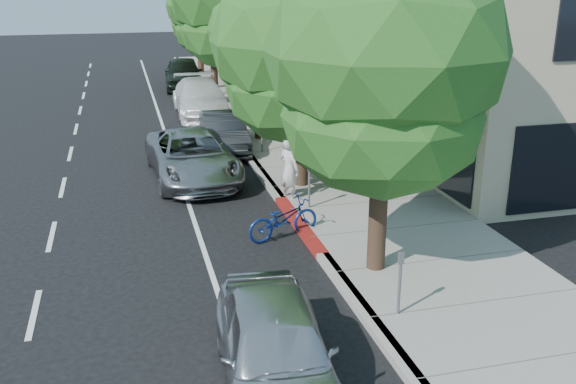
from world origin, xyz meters
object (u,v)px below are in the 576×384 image
object	(u,v)px
street_tree_4	(212,7)
near_car_a	(276,349)
street_tree_1	(302,45)
dark_suv_far	(183,73)
street_tree_2	(258,33)
bicycle	(283,219)
white_pickup	(201,98)
street_tree_0	(386,57)
dark_sedan	(224,132)
cyclist	(289,170)
pedestrian	(360,127)
street_tree_5	(198,7)
silver_suv	(192,156)

from	to	relation	value
street_tree_4	near_car_a	xyz separation A→B (m)	(-3.10, -27.50, -3.77)
street_tree_1	dark_suv_far	size ratio (longest dim) A/B	1.44
street_tree_2	dark_suv_far	bearing A→B (deg)	97.23
bicycle	white_pickup	size ratio (longest dim) A/B	0.34
street_tree_0	dark_sedan	distance (m)	11.82
cyclist	pedestrian	bearing A→B (deg)	-71.20
dark_sedan	near_car_a	xyz separation A→B (m)	(-1.53, -14.50, 0.04)
bicycle	pedestrian	bearing A→B (deg)	-50.37
street_tree_1	dark_suv_far	xyz separation A→B (m)	(-1.63, 18.83, -3.47)
street_tree_4	near_car_a	world-z (taller)	street_tree_4
cyclist	white_pickup	size ratio (longest dim) A/B	0.34
bicycle	cyclist	bearing A→B (deg)	-34.12
cyclist	white_pickup	distance (m)	12.36
street_tree_2	dark_suv_far	world-z (taller)	street_tree_2
street_tree_5	white_pickup	bearing A→B (deg)	-97.22
street_tree_1	near_car_a	distance (m)	10.62
street_tree_4	white_pickup	world-z (taller)	street_tree_4
street_tree_0	bicycle	xyz separation A→B (m)	(-1.48, 2.43, -4.21)
street_tree_5	bicycle	bearing A→B (deg)	-93.07
bicycle	street_tree_2	bearing A→B (deg)	-25.04
cyclist	pedestrian	world-z (taller)	pedestrian
bicycle	dark_suv_far	xyz separation A→B (m)	(-0.15, 22.40, 0.36)
bicycle	silver_suv	bearing A→B (deg)	0.46
white_pickup	bicycle	bearing A→B (deg)	-89.03
street_tree_1	silver_suv	distance (m)	5.08
bicycle	silver_suv	world-z (taller)	silver_suv
white_pickup	dark_suv_far	size ratio (longest dim) A/B	1.11
dark_suv_far	silver_suv	bearing A→B (deg)	-91.25
street_tree_2	white_pickup	world-z (taller)	street_tree_2
street_tree_1	dark_suv_far	bearing A→B (deg)	94.94
street_tree_4	bicycle	size ratio (longest dim) A/B	3.85
dark_suv_far	near_car_a	size ratio (longest dim) A/B	1.17
street_tree_5	silver_suv	xyz separation A→B (m)	(-3.10, -22.16, -3.47)
cyclist	near_car_a	distance (m)	8.85
street_tree_4	cyclist	xyz separation A→B (m)	(-0.65, -19.00, -3.56)
silver_suv	pedestrian	distance (m)	6.25
bicycle	street_tree_0	bearing A→B (deg)	-165.00
street_tree_2	white_pickup	bearing A→B (deg)	106.79
near_car_a	street_tree_5	bearing A→B (deg)	89.81
near_car_a	silver_suv	bearing A→B (deg)	95.10
bicycle	street_tree_4	bearing A→B (deg)	-20.18
silver_suv	street_tree_0	bearing A→B (deg)	-71.72
street_tree_4	pedestrian	distance (m)	15.62
street_tree_5	pedestrian	size ratio (longest dim) A/B	3.80
white_pickup	dark_suv_far	xyz separation A→B (m)	(-0.02, 7.51, 0.05)
cyclist	pedestrian	xyz separation A→B (m)	(3.67, 4.07, 0.09)
cyclist	dark_suv_far	xyz separation A→B (m)	(-0.98, 19.83, -0.09)
street_tree_2	street_tree_5	bearing A→B (deg)	90.00
street_tree_0	white_pickup	xyz separation A→B (m)	(-1.61, 17.33, -3.90)
dark_suv_far	street_tree_4	bearing A→B (deg)	-23.34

